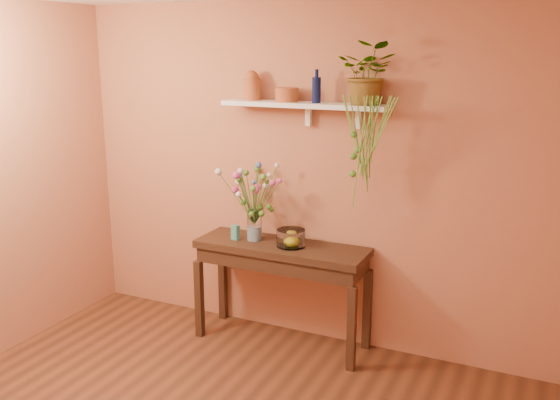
# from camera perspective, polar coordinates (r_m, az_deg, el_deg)

# --- Properties ---
(room) EXTENTS (4.04, 4.04, 2.70)m
(room) POSITION_cam_1_polar(r_m,az_deg,el_deg) (3.14, -12.08, -4.43)
(room) COLOR #5C301A
(room) RESTS_ON ground
(sideboard) EXTENTS (1.37, 0.44, 0.83)m
(sideboard) POSITION_cam_1_polar(r_m,az_deg,el_deg) (4.82, 0.14, -5.55)
(sideboard) COLOR #3D2619
(sideboard) RESTS_ON ground
(wall_shelf) EXTENTS (1.30, 0.24, 0.19)m
(wall_shelf) POSITION_cam_1_polar(r_m,az_deg,el_deg) (4.61, 2.42, 8.86)
(wall_shelf) COLOR white
(wall_shelf) RESTS_ON room
(terracotta_jug) EXTENTS (0.17, 0.17, 0.23)m
(terracotta_jug) POSITION_cam_1_polar(r_m,az_deg,el_deg) (4.81, -2.66, 10.65)
(terracotta_jug) COLOR #A95131
(terracotta_jug) RESTS_ON wall_shelf
(terracotta_pot) EXTENTS (0.22, 0.22, 0.10)m
(terracotta_pot) POSITION_cam_1_polar(r_m,az_deg,el_deg) (4.65, 0.65, 9.84)
(terracotta_pot) COLOR #A95131
(terracotta_pot) RESTS_ON wall_shelf
(blue_bottle) EXTENTS (0.08, 0.08, 0.25)m
(blue_bottle) POSITION_cam_1_polar(r_m,az_deg,el_deg) (4.55, 3.44, 10.33)
(blue_bottle) COLOR #081139
(blue_bottle) RESTS_ON wall_shelf
(spider_plant) EXTENTS (0.41, 0.36, 0.45)m
(spider_plant) POSITION_cam_1_polar(r_m,az_deg,el_deg) (4.43, 8.30, 11.70)
(spider_plant) COLOR #407421
(spider_plant) RESTS_ON wall_shelf
(plant_fronds) EXTENTS (0.41, 0.25, 0.82)m
(plant_fronds) POSITION_cam_1_polar(r_m,az_deg,el_deg) (4.32, 7.67, 5.21)
(plant_fronds) COLOR #407421
(plant_fronds) RESTS_ON wall_shelf
(glass_vase) EXTENTS (0.12, 0.12, 0.25)m
(glass_vase) POSITION_cam_1_polar(r_m,az_deg,el_deg) (4.86, -2.42, -2.60)
(glass_vase) COLOR white
(glass_vase) RESTS_ON sideboard
(bouquet) EXTENTS (0.55, 0.46, 0.49)m
(bouquet) POSITION_cam_1_polar(r_m,az_deg,el_deg) (4.78, -2.69, 1.22)
(bouquet) COLOR #386B28
(bouquet) RESTS_ON glass_vase
(glass_bowl) EXTENTS (0.22, 0.22, 0.13)m
(glass_bowl) POSITION_cam_1_polar(r_m,az_deg,el_deg) (4.72, 1.03, -3.64)
(glass_bowl) COLOR white
(glass_bowl) RESTS_ON sideboard
(lemon) EXTENTS (0.08, 0.08, 0.08)m
(lemon) POSITION_cam_1_polar(r_m,az_deg,el_deg) (4.73, 1.08, -3.81)
(lemon) COLOR yellow
(lemon) RESTS_ON glass_bowl
(carton) EXTENTS (0.07, 0.05, 0.12)m
(carton) POSITION_cam_1_polar(r_m,az_deg,el_deg) (4.90, -4.21, -3.04)
(carton) COLOR teal
(carton) RESTS_ON sideboard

